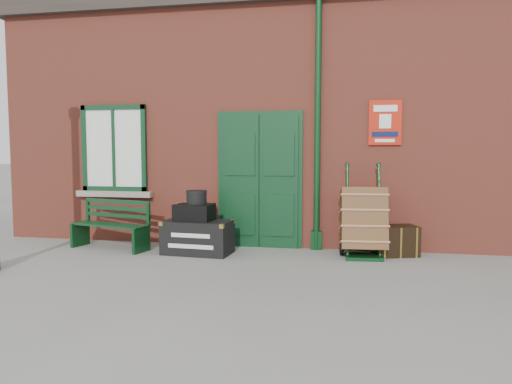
% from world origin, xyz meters
% --- Properties ---
extents(ground, '(80.00, 80.00, 0.00)m').
position_xyz_m(ground, '(0.00, 0.00, 0.00)').
color(ground, gray).
rests_on(ground, ground).
extents(station_building, '(10.30, 4.30, 4.36)m').
position_xyz_m(station_building, '(-0.00, 3.49, 2.16)').
color(station_building, '#A34634').
rests_on(station_building, ground).
extents(bench, '(1.39, 0.72, 0.83)m').
position_xyz_m(bench, '(-2.66, 0.86, 0.42)').
color(bench, '#0E331A').
rests_on(bench, ground).
extents(houdini_trunk, '(1.08, 0.65, 0.52)m').
position_xyz_m(houdini_trunk, '(-1.15, 0.74, 0.26)').
color(houdini_trunk, black).
rests_on(houdini_trunk, ground).
extents(strongbox, '(0.60, 0.46, 0.26)m').
position_xyz_m(strongbox, '(-1.20, 0.74, 0.65)').
color(strongbox, black).
rests_on(strongbox, houdini_trunk).
extents(hatbox, '(0.33, 0.33, 0.21)m').
position_xyz_m(hatbox, '(-1.17, 0.77, 0.89)').
color(hatbox, black).
rests_on(hatbox, strongbox).
extents(suitcase_back, '(0.51, 0.62, 0.79)m').
position_xyz_m(suitcase_back, '(-1.40, 1.25, 0.40)').
color(suitcase_back, tan).
rests_on(suitcase_back, ground).
extents(suitcase_front, '(0.46, 0.56, 0.68)m').
position_xyz_m(suitcase_front, '(-1.22, 1.16, 0.34)').
color(suitcase_front, tan).
rests_on(suitcase_front, ground).
extents(porter_trolley, '(0.74, 0.79, 1.40)m').
position_xyz_m(porter_trolley, '(1.39, 1.04, 0.54)').
color(porter_trolley, '#0D3518').
rests_on(porter_trolley, ground).
extents(dark_trunk, '(0.74, 0.60, 0.46)m').
position_xyz_m(dark_trunk, '(1.88, 1.20, 0.23)').
color(dark_trunk, black).
rests_on(dark_trunk, ground).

